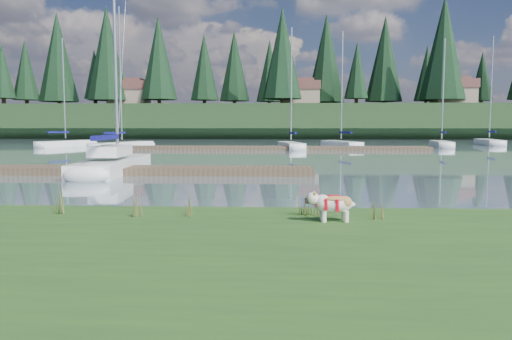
{
  "coord_description": "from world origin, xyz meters",
  "views": [
    {
      "loc": [
        2.58,
        -11.84,
        2.06
      ],
      "look_at": [
        2.05,
        -0.5,
        1.04
      ],
      "focal_mm": 35.0,
      "sensor_mm": 36.0,
      "label": 1
    }
  ],
  "objects": [
    {
      "name": "house_2",
      "position": [
        30.0,
        69.0,
        7.31
      ],
      "size": [
        6.3,
        5.3,
        4.65
      ],
      "color": "gray",
      "rests_on": "ridge"
    },
    {
      "name": "conifer_2",
      "position": [
        -25.0,
        68.0,
        13.54
      ],
      "size": [
        6.6,
        6.6,
        16.05
      ],
      "color": "#382619",
      "rests_on": "ridge"
    },
    {
      "name": "dock_near",
      "position": [
        -4.0,
        9.0,
        0.15
      ],
      "size": [
        16.0,
        2.0,
        0.3
      ],
      "primitive_type": "cube",
      "color": "#4C3D2C",
      "rests_on": "ground"
    },
    {
      "name": "sailboat_bg_4",
      "position": [
        17.93,
        36.42,
        0.33
      ],
      "size": [
        2.34,
        6.95,
        10.19
      ],
      "rotation": [
        0.0,
        0.0,
        1.42
      ],
      "color": "white",
      "rests_on": "ground"
    },
    {
      "name": "bulldog",
      "position": [
        3.54,
        -2.98,
        0.68
      ],
      "size": [
        0.87,
        0.39,
        0.52
      ],
      "rotation": [
        0.0,
        0.0,
        3.18
      ],
      "color": "silver",
      "rests_on": "bank"
    },
    {
      "name": "sailboat_bg_1",
      "position": [
        -11.07,
        32.31,
        0.33
      ],
      "size": [
        4.26,
        8.42,
        12.4
      ],
      "rotation": [
        0.0,
        0.0,
        1.24
      ],
      "color": "white",
      "rests_on": "ground"
    },
    {
      "name": "conifer_3",
      "position": [
        -10.0,
        72.0,
        11.74
      ],
      "size": [
        4.84,
        4.84,
        12.25
      ],
      "color": "#382619",
      "rests_on": "ridge"
    },
    {
      "name": "sailboat_bg_0",
      "position": [
        -17.75,
        35.89,
        0.32
      ],
      "size": [
        4.12,
        7.07,
        10.41
      ],
      "rotation": [
        0.0,
        0.0,
        1.16
      ],
      "color": "white",
      "rests_on": "ground"
    },
    {
      "name": "house_0",
      "position": [
        -22.0,
        70.0,
        7.31
      ],
      "size": [
        6.3,
        5.3,
        4.65
      ],
      "color": "gray",
      "rests_on": "ridge"
    },
    {
      "name": "house_1",
      "position": [
        6.0,
        71.0,
        7.31
      ],
      "size": [
        6.3,
        5.3,
        4.65
      ],
      "color": "gray",
      "rests_on": "ridge"
    },
    {
      "name": "weed_0",
      "position": [
        -0.08,
        -2.67,
        0.57
      ],
      "size": [
        0.17,
        0.14,
        0.53
      ],
      "color": "#475B23",
      "rests_on": "bank"
    },
    {
      "name": "sailboat_bg_5",
      "position": [
        24.69,
        42.24,
        0.32
      ],
      "size": [
        2.73,
        8.08,
        11.34
      ],
      "rotation": [
        0.0,
        0.0,
        1.42
      ],
      "color": "white",
      "rests_on": "ground"
    },
    {
      "name": "sailboat_bg_2",
      "position": [
        3.5,
        32.3,
        0.33
      ],
      "size": [
        2.49,
        7.06,
        10.52
      ],
      "rotation": [
        0.0,
        0.0,
        1.74
      ],
      "color": "white",
      "rests_on": "ground"
    },
    {
      "name": "ground",
      "position": [
        0.0,
        30.0,
        0.0
      ],
      "size": [
        200.0,
        200.0,
        0.0
      ],
      "primitive_type": "plane",
      "color": "slate",
      "rests_on": "ground"
    },
    {
      "name": "conifer_1",
      "position": [
        -40.0,
        71.0,
        11.28
      ],
      "size": [
        4.4,
        4.4,
        11.3
      ],
      "color": "#382619",
      "rests_on": "ridge"
    },
    {
      "name": "dock_far",
      "position": [
        2.0,
        30.0,
        0.15
      ],
      "size": [
        26.0,
        2.2,
        0.3
      ],
      "primitive_type": "cube",
      "color": "#4C3D2C",
      "rests_on": "ground"
    },
    {
      "name": "weed_2",
      "position": [
        3.02,
        -2.37,
        0.61
      ],
      "size": [
        0.17,
        0.14,
        0.61
      ],
      "color": "#475B23",
      "rests_on": "bank"
    },
    {
      "name": "conifer_5",
      "position": [
        15.0,
        70.0,
        10.83
      ],
      "size": [
        3.96,
        3.96,
        10.35
      ],
      "color": "#382619",
      "rests_on": "ridge"
    },
    {
      "name": "bank",
      "position": [
        0.0,
        -6.0,
        0.17
      ],
      "size": [
        60.0,
        9.0,
        0.35
      ],
      "primitive_type": "cube",
      "color": "#294E1B",
      "rests_on": "ground"
    },
    {
      "name": "mud_lip",
      "position": [
        0.0,
        -1.6,
        0.07
      ],
      "size": [
        60.0,
        0.5,
        0.14
      ],
      "primitive_type": "cube",
      "color": "#33281C",
      "rests_on": "ground"
    },
    {
      "name": "sailboat_bg_3",
      "position": [
        8.17,
        35.76,
        0.33
      ],
      "size": [
        3.58,
        7.36,
        10.76
      ],
      "rotation": [
        0.0,
        0.0,
        1.88
      ],
      "color": "white",
      "rests_on": "ground"
    },
    {
      "name": "conifer_4",
      "position": [
        3.0,
        66.0,
        13.09
      ],
      "size": [
        6.16,
        6.16,
        15.1
      ],
      "color": "#382619",
      "rests_on": "ridge"
    },
    {
      "name": "weed_1",
      "position": [
        0.85,
        -2.66,
        0.56
      ],
      "size": [
        0.17,
        0.14,
        0.51
      ],
      "color": "#475B23",
      "rests_on": "bank"
    },
    {
      "name": "weed_4",
      "position": [
        3.22,
        -2.43,
        0.5
      ],
      "size": [
        0.17,
        0.14,
        0.36
      ],
      "color": "#475B23",
      "rests_on": "bank"
    },
    {
      "name": "ridge",
      "position": [
        0.0,
        73.0,
        2.5
      ],
      "size": [
        200.0,
        20.0,
        5.0
      ],
      "primitive_type": "cube",
      "color": "black",
      "rests_on": "ground"
    },
    {
      "name": "weed_5",
      "position": [
        4.39,
        -2.74,
        0.57
      ],
      "size": [
        0.17,
        0.14,
        0.52
      ],
      "color": "#475B23",
      "rests_on": "bank"
    },
    {
      "name": "conifer_6",
      "position": [
        28.0,
        68.0,
        13.99
      ],
      "size": [
        7.04,
        7.04,
        17.0
      ],
      "color": "#382619",
      "rests_on": "ridge"
    },
    {
      "name": "weed_3",
      "position": [
        -1.67,
        -2.51,
        0.61
      ],
      "size": [
        0.17,
        0.14,
        0.61
      ],
      "color": "#475B23",
      "rests_on": "bank"
    },
    {
      "name": "sailboat_main",
      "position": [
        -4.83,
        10.61,
        0.42
      ],
      "size": [
        2.33,
        8.99,
        12.78
      ],
      "rotation": [
        0.0,
        0.0,
        1.64
      ],
      "color": "white",
      "rests_on": "ground"
    }
  ]
}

